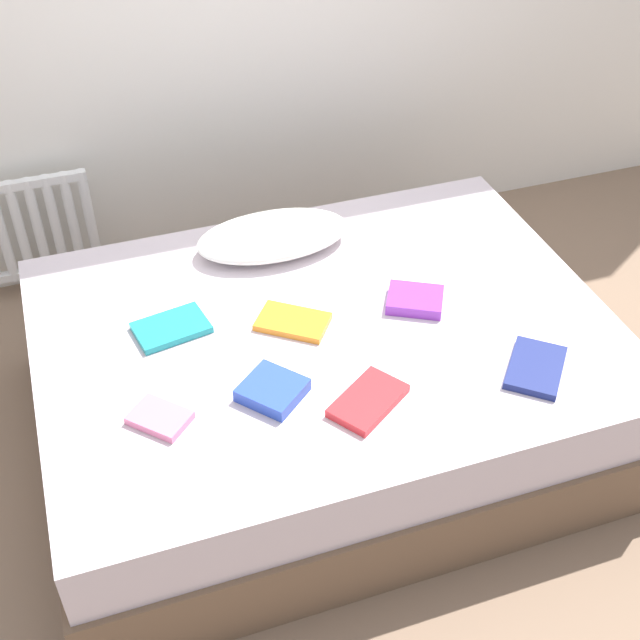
{
  "coord_description": "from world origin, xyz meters",
  "views": [
    {
      "loc": [
        -0.74,
        -2.09,
        2.36
      ],
      "look_at": [
        0.0,
        0.05,
        0.48
      ],
      "focal_mm": 47.12,
      "sensor_mm": 36.0,
      "label": 1
    }
  ],
  "objects_px": {
    "textbook_pink": "(160,418)",
    "textbook_blue": "(272,390)",
    "textbook_red": "(369,401)",
    "textbook_navy": "(536,368)",
    "bed": "(324,377)",
    "radiator": "(38,228)",
    "textbook_teal": "(171,328)",
    "pillow": "(273,236)",
    "textbook_orange": "(293,322)",
    "textbook_purple": "(415,300)"
  },
  "relations": [
    {
      "from": "pillow",
      "to": "textbook_teal",
      "type": "bearing_deg",
      "value": -142.15
    },
    {
      "from": "textbook_blue",
      "to": "textbook_teal",
      "type": "xyz_separation_m",
      "value": [
        -0.24,
        0.41,
        -0.01
      ]
    },
    {
      "from": "pillow",
      "to": "textbook_navy",
      "type": "bearing_deg",
      "value": -57.59
    },
    {
      "from": "textbook_pink",
      "to": "textbook_teal",
      "type": "height_order",
      "value": "textbook_pink"
    },
    {
      "from": "pillow",
      "to": "textbook_red",
      "type": "bearing_deg",
      "value": -87.73
    },
    {
      "from": "pillow",
      "to": "textbook_pink",
      "type": "height_order",
      "value": "pillow"
    },
    {
      "from": "bed",
      "to": "textbook_red",
      "type": "distance_m",
      "value": 0.49
    },
    {
      "from": "bed",
      "to": "radiator",
      "type": "xyz_separation_m",
      "value": [
        -0.9,
        1.2,
        0.09
      ]
    },
    {
      "from": "pillow",
      "to": "textbook_pink",
      "type": "xyz_separation_m",
      "value": [
        -0.59,
        -0.77,
        -0.04
      ]
    },
    {
      "from": "textbook_blue",
      "to": "bed",
      "type": "bearing_deg",
      "value": 5.43
    },
    {
      "from": "textbook_blue",
      "to": "textbook_navy",
      "type": "height_order",
      "value": "textbook_blue"
    },
    {
      "from": "bed",
      "to": "radiator",
      "type": "relative_size",
      "value": 4.09
    },
    {
      "from": "bed",
      "to": "textbook_blue",
      "type": "bearing_deg",
      "value": -134.46
    },
    {
      "from": "textbook_pink",
      "to": "textbook_teal",
      "type": "relative_size",
      "value": 0.72
    },
    {
      "from": "textbook_purple",
      "to": "textbook_teal",
      "type": "height_order",
      "value": "textbook_purple"
    },
    {
      "from": "radiator",
      "to": "textbook_navy",
      "type": "height_order",
      "value": "radiator"
    },
    {
      "from": "textbook_pink",
      "to": "textbook_blue",
      "type": "distance_m",
      "value": 0.35
    },
    {
      "from": "textbook_purple",
      "to": "pillow",
      "type": "bearing_deg",
      "value": 155.05
    },
    {
      "from": "textbook_teal",
      "to": "textbook_purple",
      "type": "bearing_deg",
      "value": -19.89
    },
    {
      "from": "radiator",
      "to": "textbook_orange",
      "type": "xyz_separation_m",
      "value": [
        0.8,
        -1.16,
        0.17
      ]
    },
    {
      "from": "pillow",
      "to": "textbook_blue",
      "type": "xyz_separation_m",
      "value": [
        -0.23,
        -0.78,
        -0.03
      ]
    },
    {
      "from": "radiator",
      "to": "textbook_orange",
      "type": "height_order",
      "value": "radiator"
    },
    {
      "from": "bed",
      "to": "textbook_purple",
      "type": "distance_m",
      "value": 0.44
    },
    {
      "from": "pillow",
      "to": "textbook_orange",
      "type": "bearing_deg",
      "value": -98.42
    },
    {
      "from": "textbook_orange",
      "to": "textbook_red",
      "type": "bearing_deg",
      "value": -39.78
    },
    {
      "from": "textbook_orange",
      "to": "textbook_blue",
      "type": "height_order",
      "value": "textbook_blue"
    },
    {
      "from": "pillow",
      "to": "textbook_purple",
      "type": "distance_m",
      "value": 0.63
    },
    {
      "from": "pillow",
      "to": "textbook_orange",
      "type": "xyz_separation_m",
      "value": [
        -0.07,
        -0.47,
        -0.04
      ]
    },
    {
      "from": "textbook_orange",
      "to": "radiator",
      "type": "bearing_deg",
      "value": 161.12
    },
    {
      "from": "pillow",
      "to": "textbook_purple",
      "type": "relative_size",
      "value": 3.07
    },
    {
      "from": "textbook_pink",
      "to": "textbook_blue",
      "type": "xyz_separation_m",
      "value": [
        0.35,
        -0.01,
        0.01
      ]
    },
    {
      "from": "textbook_purple",
      "to": "textbook_blue",
      "type": "distance_m",
      "value": 0.66
    },
    {
      "from": "bed",
      "to": "textbook_blue",
      "type": "distance_m",
      "value": 0.47
    },
    {
      "from": "textbook_teal",
      "to": "textbook_pink",
      "type": "bearing_deg",
      "value": -116.17
    },
    {
      "from": "bed",
      "to": "textbook_pink",
      "type": "height_order",
      "value": "textbook_pink"
    },
    {
      "from": "bed",
      "to": "textbook_orange",
      "type": "relative_size",
      "value": 8.33
    },
    {
      "from": "textbook_blue",
      "to": "textbook_purple",
      "type": "bearing_deg",
      "value": -16.14
    },
    {
      "from": "textbook_blue",
      "to": "radiator",
      "type": "bearing_deg",
      "value": 73.14
    },
    {
      "from": "textbook_pink",
      "to": "textbook_orange",
      "type": "distance_m",
      "value": 0.6
    },
    {
      "from": "textbook_red",
      "to": "textbook_orange",
      "type": "bearing_deg",
      "value": 69.31
    },
    {
      "from": "textbook_navy",
      "to": "textbook_teal",
      "type": "xyz_separation_m",
      "value": [
        -1.07,
        0.58,
        -0.0
      ]
    },
    {
      "from": "textbook_purple",
      "to": "textbook_blue",
      "type": "height_order",
      "value": "textbook_blue"
    },
    {
      "from": "textbook_pink",
      "to": "textbook_navy",
      "type": "distance_m",
      "value": 1.2
    },
    {
      "from": "textbook_blue",
      "to": "textbook_navy",
      "type": "distance_m",
      "value": 0.85
    },
    {
      "from": "textbook_navy",
      "to": "textbook_red",
      "type": "bearing_deg",
      "value": 126.22
    },
    {
      "from": "textbook_blue",
      "to": "textbook_navy",
      "type": "bearing_deg",
      "value": -51.52
    },
    {
      "from": "textbook_purple",
      "to": "textbook_red",
      "type": "distance_m",
      "value": 0.53
    },
    {
      "from": "textbook_red",
      "to": "textbook_navy",
      "type": "bearing_deg",
      "value": -37.71
    },
    {
      "from": "textbook_teal",
      "to": "radiator",
      "type": "bearing_deg",
      "value": 100.1
    },
    {
      "from": "bed",
      "to": "textbook_teal",
      "type": "xyz_separation_m",
      "value": [
        -0.51,
        0.14,
        0.27
      ]
    }
  ]
}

